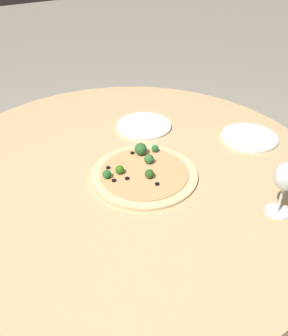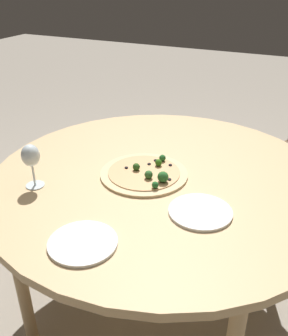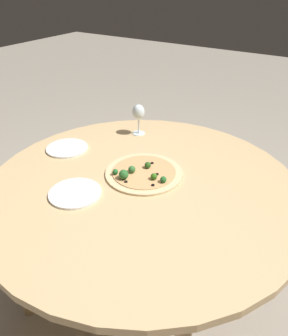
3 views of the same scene
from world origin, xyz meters
The scene contains 6 objects.
ground_plane centered at (0.00, 0.00, 0.00)m, with size 12.00×12.00×0.00m, color gray.
dining_table centered at (0.00, 0.00, 0.65)m, with size 1.34×1.34×0.70m.
pizza centered at (-0.05, -0.03, 0.71)m, with size 0.34×0.34×0.06m.
wine_glass centered at (-0.39, -0.28, 0.82)m, with size 0.07×0.07×0.17m.
plate_near centered at (0.22, -0.18, 0.71)m, with size 0.21×0.21×0.01m.
plate_far centered at (-0.05, -0.48, 0.71)m, with size 0.21×0.21×0.01m.
Camera 2 is at (0.48, -1.18, 1.42)m, focal length 40.00 mm.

